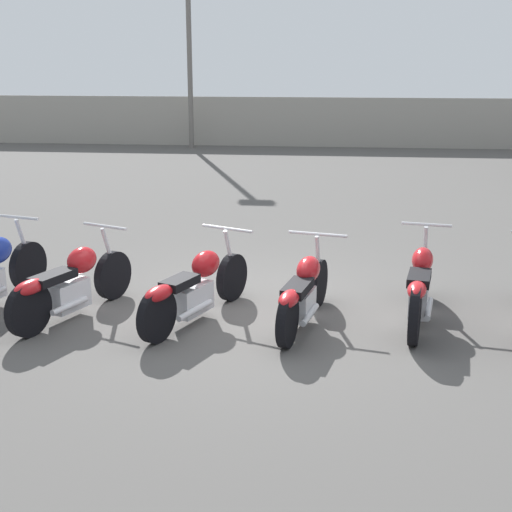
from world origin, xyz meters
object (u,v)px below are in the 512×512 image
motorcycle_slot_3 (303,293)px  motorcycle_slot_4 (420,287)px  motorcycle_slot_2 (195,288)px  light_pole_right (189,23)px  motorcycle_slot_1 (70,284)px

motorcycle_slot_3 → motorcycle_slot_4: 1.34m
motorcycle_slot_2 → motorcycle_slot_4: motorcycle_slot_4 is taller
motorcycle_slot_3 → motorcycle_slot_4: bearing=23.2°
motorcycle_slot_4 → motorcycle_slot_3: bearing=-159.1°
light_pole_right → motorcycle_slot_2: 16.06m
light_pole_right → motorcycle_slot_2: bearing=-78.9°
motorcycle_slot_1 → motorcycle_slot_4: size_ratio=0.92×
motorcycle_slot_2 → motorcycle_slot_4: size_ratio=0.97×
light_pole_right → motorcycle_slot_1: bearing=-84.3°
light_pole_right → motorcycle_slot_2: (3.01, -15.38, -3.49)m
light_pole_right → motorcycle_slot_1: size_ratio=3.37×
light_pole_right → motorcycle_slot_4: size_ratio=3.11×
motorcycle_slot_1 → motorcycle_slot_3: size_ratio=1.00×
motorcycle_slot_1 → motorcycle_slot_2: size_ratio=0.95×
motorcycle_slot_1 → motorcycle_slot_4: motorcycle_slot_4 is taller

